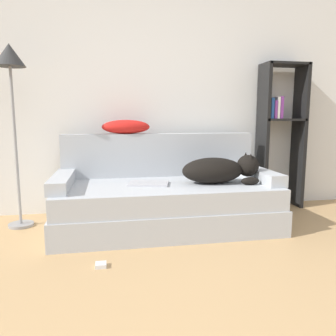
# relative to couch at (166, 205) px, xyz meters

# --- Properties ---
(wall_back) EXTENTS (7.59, 0.06, 2.70)m
(wall_back) POSITION_rel_couch_xyz_m (-0.23, 0.64, 1.16)
(wall_back) COLOR white
(wall_back) RESTS_ON ground_plane
(couch) EXTENTS (1.90, 0.93, 0.39)m
(couch) POSITION_rel_couch_xyz_m (0.00, 0.00, 0.00)
(couch) COLOR #B2B7BC
(couch) RESTS_ON ground_plane
(couch_backrest) EXTENTS (1.86, 0.15, 0.42)m
(couch_backrest) POSITION_rel_couch_xyz_m (0.00, 0.39, 0.41)
(couch_backrest) COLOR #B2B7BC
(couch_backrest) RESTS_ON couch
(couch_arm_left) EXTENTS (0.15, 0.74, 0.10)m
(couch_arm_left) POSITION_rel_couch_xyz_m (-0.87, -0.01, 0.25)
(couch_arm_left) COLOR #B2B7BC
(couch_arm_left) RESTS_ON couch
(couch_arm_right) EXTENTS (0.15, 0.74, 0.10)m
(couch_arm_right) POSITION_rel_couch_xyz_m (0.87, -0.01, 0.25)
(couch_arm_right) COLOR #B2B7BC
(couch_arm_right) RESTS_ON couch
(dog) EXTENTS (0.69, 0.30, 0.26)m
(dog) POSITION_rel_couch_xyz_m (0.47, -0.07, 0.32)
(dog) COLOR black
(dog) RESTS_ON couch
(laptop) EXTENTS (0.38, 0.29, 0.02)m
(laptop) POSITION_rel_couch_xyz_m (-0.16, -0.03, 0.21)
(laptop) COLOR #B7B7BC
(laptop) RESTS_ON couch
(throw_pillow) EXTENTS (0.46, 0.20, 0.13)m
(throw_pillow) POSITION_rel_couch_xyz_m (-0.32, 0.39, 0.68)
(throw_pillow) COLOR red
(throw_pillow) RESTS_ON couch_backrest
(bookshelf) EXTENTS (0.46, 0.26, 1.52)m
(bookshelf) POSITION_rel_couch_xyz_m (1.32, 0.46, 0.67)
(bookshelf) COLOR black
(bookshelf) RESTS_ON ground_plane
(floor_lamp) EXTENTS (0.25, 0.25, 1.58)m
(floor_lamp) POSITION_rel_couch_xyz_m (-1.28, 0.25, 1.12)
(floor_lamp) COLOR gray
(floor_lamp) RESTS_ON ground_plane
(power_adapter) EXTENTS (0.07, 0.07, 0.03)m
(power_adapter) POSITION_rel_couch_xyz_m (-0.56, -0.72, -0.18)
(power_adapter) COLOR silver
(power_adapter) RESTS_ON ground_plane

